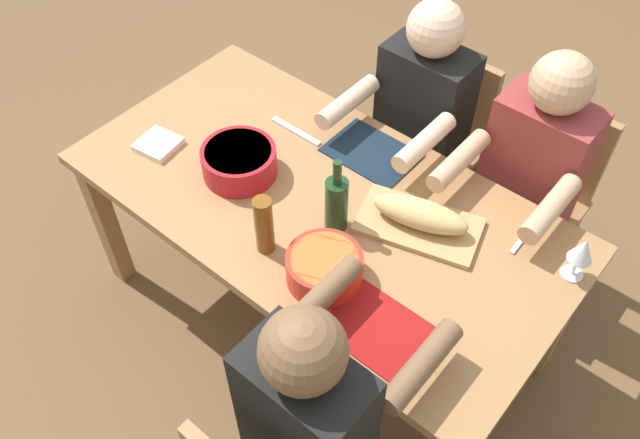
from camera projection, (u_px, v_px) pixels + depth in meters
name	position (u px, v px, depth m)	size (l,w,h in m)	color
ground_plane	(320.00, 316.00, 2.83)	(8.00, 8.00, 0.00)	brown
dining_table	(320.00, 215.00, 2.34)	(1.75, 0.90, 0.74)	#9E7044
diner_far_left	(316.00, 414.00, 1.80)	(0.41, 0.53, 1.20)	#2D2D38
chair_near_center	(435.00, 138.00, 2.85)	(0.40, 0.40, 0.85)	#9E7044
diner_near_center	(417.00, 121.00, 2.60)	(0.41, 0.53, 1.20)	#2D2D38
chair_near_left	(536.00, 190.00, 2.65)	(0.40, 0.40, 0.85)	#9E7044
diner_near_left	(526.00, 177.00, 2.40)	(0.41, 0.53, 1.20)	#2D2D38
serving_bowl_fruit	(324.00, 267.00, 2.01)	(0.24, 0.24, 0.10)	red
serving_bowl_salad	(239.00, 160.00, 2.31)	(0.26, 0.26, 0.11)	#B21923
cutting_board	(418.00, 225.00, 2.18)	(0.40, 0.22, 0.02)	tan
bread_loaf	(420.00, 214.00, 2.14)	(0.32, 0.11, 0.09)	tan
wine_bottle	(336.00, 203.00, 2.11)	(0.08, 0.08, 0.29)	#193819
beer_bottle	(264.00, 225.00, 2.05)	(0.06, 0.06, 0.22)	brown
wine_glass	(582.00, 251.00, 1.97)	(0.08, 0.08, 0.17)	silver
placemat_far_left	(382.00, 333.00, 1.92)	(0.32, 0.23, 0.01)	maroon
placemat_near_center	(371.00, 153.00, 2.41)	(0.32, 0.23, 0.01)	#142333
fork_near_left	(524.00, 237.00, 2.15)	(0.02, 0.17, 0.01)	silver
carving_knife	(296.00, 131.00, 2.49)	(0.23, 0.02, 0.01)	silver
napkin_stack	(158.00, 144.00, 2.43)	(0.14, 0.14, 0.02)	white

